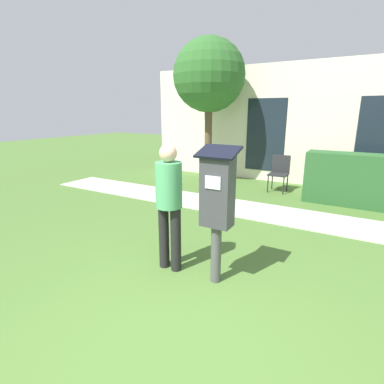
{
  "coord_description": "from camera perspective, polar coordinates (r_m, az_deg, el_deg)",
  "views": [
    {
      "loc": [
        1.14,
        -1.66,
        1.94
      ],
      "look_at": [
        -0.54,
        1.2,
        1.05
      ],
      "focal_mm": 28.0,
      "sensor_mm": 36.0,
      "label": 1
    }
  ],
  "objects": [
    {
      "name": "sidewalk",
      "position": [
        6.02,
        17.89,
        -4.4
      ],
      "size": [
        12.0,
        1.1,
        0.02
      ],
      "color": "#B7B2A8",
      "rests_on": "ground"
    },
    {
      "name": "hedge_row",
      "position": [
        7.19,
        31.38,
        1.69
      ],
      "size": [
        2.68,
        0.6,
        1.1
      ],
      "color": "#285628",
      "rests_on": "ground"
    },
    {
      "name": "tree",
      "position": [
        8.43,
        3.27,
        21.18
      ],
      "size": [
        1.9,
        1.9,
        3.82
      ],
      "color": "brown",
      "rests_on": "ground"
    },
    {
      "name": "outdoor_chair_left",
      "position": [
        7.78,
        16.33,
        3.99
      ],
      "size": [
        0.44,
        0.44,
        0.9
      ],
      "rotation": [
        0.0,
        0.0,
        -0.02
      ],
      "color": "#262628",
      "rests_on": "ground"
    },
    {
      "name": "person_standing",
      "position": [
        3.62,
        -4.4,
        -1.22
      ],
      "size": [
        0.32,
        0.32,
        1.58
      ],
      "rotation": [
        0.0,
        0.0,
        0.69
      ],
      "color": "black",
      "rests_on": "ground"
    },
    {
      "name": "ground_plane",
      "position": [
        2.79,
        -3.39,
        -28.96
      ],
      "size": [
        40.0,
        40.0,
        0.0
      ],
      "primitive_type": "plane",
      "color": "#476B2D"
    },
    {
      "name": "building_facade",
      "position": [
        8.63,
        23.28,
        11.59
      ],
      "size": [
        10.0,
        0.26,
        3.2
      ],
      "color": "beige",
      "rests_on": "ground"
    },
    {
      "name": "parking_meter",
      "position": [
        3.3,
        4.82,
        -1.24
      ],
      "size": [
        0.44,
        0.31,
        1.59
      ],
      "color": "#4C4C4C",
      "rests_on": "ground"
    },
    {
      "name": "outdoor_chair_middle",
      "position": [
        7.37,
        26.28,
        2.45
      ],
      "size": [
        0.44,
        0.44,
        0.9
      ],
      "rotation": [
        0.0,
        0.0,
        0.4
      ],
      "color": "#262628",
      "rests_on": "ground"
    }
  ]
}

